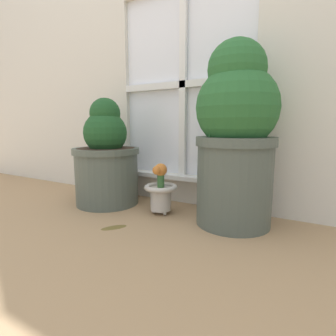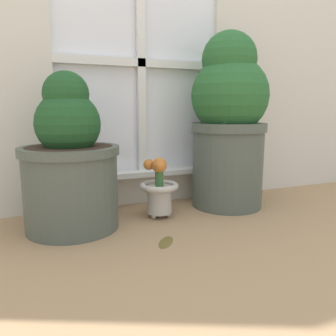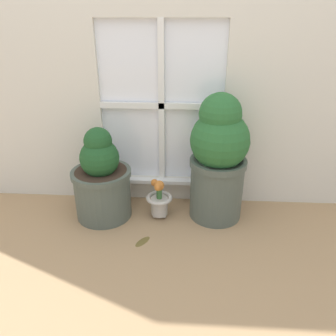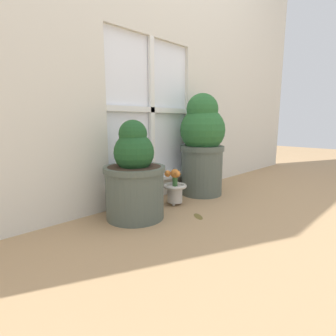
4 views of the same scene
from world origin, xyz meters
TOP-DOWN VIEW (x-y plane):
  - ground_plane at (0.00, 0.00)m, footprint 10.00×10.00m
  - potted_plant_left at (-0.35, 0.29)m, footprint 0.36×0.36m
  - potted_plant_right at (0.34, 0.33)m, footprint 0.34×0.34m
  - flower_vase at (-0.00, 0.29)m, footprint 0.16×0.16m
  - fallen_leaf at (-0.07, 0.03)m, footprint 0.10×0.12m

SIDE VIEW (x-z plane):
  - ground_plane at x=0.00m, z-range 0.00..0.00m
  - fallen_leaf at x=-0.07m, z-range 0.00..0.01m
  - flower_vase at x=0.00m, z-range -0.01..0.24m
  - potted_plant_left at x=-0.35m, z-range -0.04..0.53m
  - potted_plant_right at x=0.34m, z-range 0.01..0.78m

